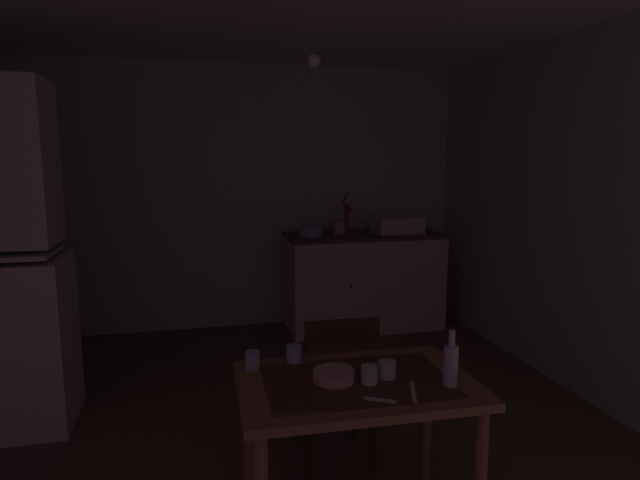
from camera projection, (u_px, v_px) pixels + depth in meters
The scene contains 20 objects.
ground_plane at pixel (274, 412), 3.54m from camera, with size 5.19×5.19×0.00m, color brown.
wall_back at pixel (242, 198), 5.20m from camera, with size 4.29×0.10×2.49m, color #B2CEAB.
wall_right at pixel (572, 214), 3.84m from camera, with size 0.10×3.86×2.49m, color #AECBA9.
ceiling_slab at pixel (268, 1), 3.14m from camera, with size 4.29×3.86×0.10m, color white.
counter_cabinet at pixel (363, 281), 5.22m from camera, with size 1.48×0.64×0.91m.
sink_basin at pixel (397, 225), 5.22m from camera, with size 0.44×0.34×0.15m.
hand_pump at pixel (347, 216), 5.13m from camera, with size 0.05×0.27×0.39m.
mixing_bowl_counter at pixel (311, 232), 4.97m from camera, with size 0.22×0.22×0.09m, color #9EB2C6.
stoneware_crock at pixel (339, 228), 5.13m from camera, with size 0.11×0.11×0.12m, color beige.
dining_table at pixel (356, 406), 2.30m from camera, with size 1.01×0.68×0.72m.
chair_far_side at pixel (337, 384), 2.88m from camera, with size 0.41×0.41×0.85m.
serving_bowl_wide at pixel (334, 375), 2.28m from camera, with size 0.18×0.18×0.05m, color tan.
mug_tall at pixel (387, 369), 2.31m from camera, with size 0.08×0.08×0.07m, color #ADD1C1.
mug_dark at pixel (294, 354), 2.49m from camera, with size 0.07×0.07×0.08m, color #9EB2C6.
teacup_cream at pixel (252, 360), 2.41m from camera, with size 0.06×0.06×0.08m, color #9EB2C6.
teacup_mint at pixel (369, 374), 2.26m from camera, with size 0.07×0.07×0.07m, color #ADD1C1.
glass_bottle at pixel (451, 364), 2.23m from camera, with size 0.06×0.06×0.24m.
table_knife at pixel (413, 392), 2.17m from camera, with size 0.19×0.02×0.01m, color silver.
teaspoon_near_bowl at pixel (380, 400), 2.10m from camera, with size 0.12×0.02×0.01m, color beige.
pendant_bulb at pixel (314, 61), 3.15m from camera, with size 0.08×0.08×0.08m, color #F9EFCC.
Camera 1 is at (-0.49, -3.30, 1.67)m, focal length 30.52 mm.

